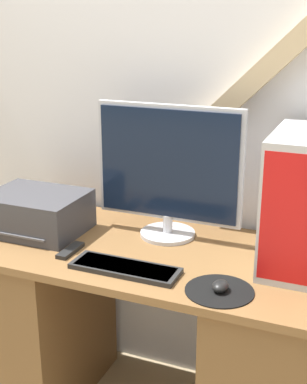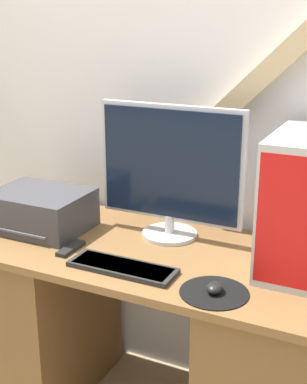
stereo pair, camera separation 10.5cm
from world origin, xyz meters
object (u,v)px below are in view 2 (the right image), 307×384
object	(u,v)px
mouse	(215,288)
printer	(41,210)
computer_tower	(299,202)
keyboard	(124,267)
remote_control	(71,248)
monitor	(171,169)

from	to	relation	value
mouse	printer	xyz separation A→B (m)	(-0.85, 0.21, 0.06)
mouse	computer_tower	bearing A→B (deg)	59.34
mouse	computer_tower	size ratio (longest dim) A/B	0.14
keyboard	remote_control	bearing A→B (deg)	167.54
monitor	keyboard	xyz separation A→B (m)	(-0.02, -0.36, -0.27)
computer_tower	printer	world-z (taller)	computer_tower
computer_tower	printer	xyz separation A→B (m)	(-1.04, -0.10, -0.16)
keyboard	computer_tower	distance (m)	0.66
monitor	printer	world-z (taller)	monitor
keyboard	computer_tower	xyz separation A→B (m)	(0.54, 0.30, 0.23)
mouse	printer	size ratio (longest dim) A/B	0.18
monitor	printer	size ratio (longest dim) A/B	1.52
printer	remote_control	bearing A→B (deg)	-29.59
keyboard	printer	xyz separation A→B (m)	(-0.50, 0.19, 0.07)
keyboard	remote_control	world-z (taller)	keyboard
remote_control	monitor	bearing A→B (deg)	46.61
monitor	computer_tower	bearing A→B (deg)	-6.82
printer	keyboard	bearing A→B (deg)	-21.12
mouse	printer	distance (m)	0.88
monitor	remote_control	xyz separation A→B (m)	(-0.28, -0.30, -0.28)
computer_tower	keyboard	bearing A→B (deg)	-151.08
mouse	remote_control	world-z (taller)	mouse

